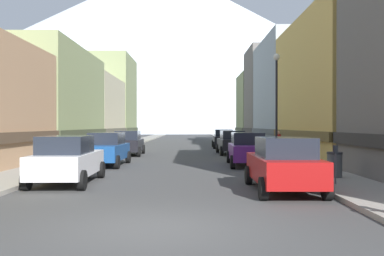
# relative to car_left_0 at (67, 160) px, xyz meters

# --- Properties ---
(ground_plane) EXTENTS (400.00, 400.00, 0.00)m
(ground_plane) POSITION_rel_car_left_0_xyz_m (3.80, -6.67, -0.90)
(ground_plane) COLOR #404040
(sidewalk_left) EXTENTS (2.50, 100.00, 0.15)m
(sidewalk_left) POSITION_rel_car_left_0_xyz_m (-2.45, 28.33, -0.82)
(sidewalk_left) COLOR gray
(sidewalk_left) RESTS_ON ground
(sidewalk_right) EXTENTS (2.50, 100.00, 0.15)m
(sidewalk_right) POSITION_rel_car_left_0_xyz_m (10.05, 28.33, -0.82)
(sidewalk_right) COLOR gray
(sidewalk_right) RESTS_ON ground
(storefront_left_2) EXTENTS (8.62, 13.66, 8.10)m
(storefront_left_2) POSITION_rel_car_left_0_xyz_m (-7.86, 17.35, 3.00)
(storefront_left_2) COLOR #8C9966
(storefront_left_2) RESTS_ON ground
(storefront_left_3) EXTENTS (7.67, 12.33, 7.43)m
(storefront_left_3) POSITION_rel_car_left_0_xyz_m (-7.39, 30.44, 2.68)
(storefront_left_3) COLOR beige
(storefront_left_3) RESTS_ON ground
(storefront_left_4) EXTENTS (8.64, 10.48, 11.59)m
(storefront_left_4) POSITION_rel_car_left_0_xyz_m (-7.87, 42.38, 4.72)
(storefront_left_4) COLOR #8C9966
(storefront_left_4) RESTS_ON ground
(storefront_right_1) EXTENTS (7.37, 13.46, 8.99)m
(storefront_right_1) POSITION_rel_car_left_0_xyz_m (14.83, 11.19, 3.44)
(storefront_right_1) COLOR #D8B259
(storefront_right_1) RESTS_ON ground
(storefront_right_2) EXTENTS (6.77, 12.36, 10.26)m
(storefront_right_2) POSITION_rel_car_left_0_xyz_m (14.53, 24.14, 4.06)
(storefront_right_2) COLOR #99A5B2
(storefront_right_2) RESTS_ON ground
(storefront_right_3) EXTENTS (7.15, 8.04, 11.31)m
(storefront_right_3) POSITION_rel_car_left_0_xyz_m (14.72, 34.58, 4.58)
(storefront_right_3) COLOR #66605B
(storefront_right_3) RESTS_ON ground
(storefront_right_4) EXTENTS (6.96, 8.99, 9.32)m
(storefront_right_4) POSITION_rel_car_left_0_xyz_m (14.63, 43.54, 3.60)
(storefront_right_4) COLOR #8C9966
(storefront_right_4) RESTS_ON ground
(car_left_0) EXTENTS (2.16, 4.44, 1.78)m
(car_left_0) POSITION_rel_car_left_0_xyz_m (0.00, 0.00, 0.00)
(car_left_0) COLOR silver
(car_left_0) RESTS_ON ground
(car_left_1) EXTENTS (2.13, 4.43, 1.78)m
(car_left_1) POSITION_rel_car_left_0_xyz_m (-0.00, 6.98, 0.00)
(car_left_1) COLOR #19478C
(car_left_1) RESTS_ON ground
(car_left_2) EXTENTS (2.14, 4.44, 1.78)m
(car_left_2) POSITION_rel_car_left_0_xyz_m (-0.00, 14.81, 0.00)
(car_left_2) COLOR black
(car_left_2) RESTS_ON ground
(car_right_0) EXTENTS (2.08, 4.41, 1.78)m
(car_right_0) POSITION_rel_car_left_0_xyz_m (7.60, -1.83, 0.00)
(car_right_0) COLOR #9E1111
(car_right_0) RESTS_ON ground
(car_right_1) EXTENTS (2.18, 4.45, 1.78)m
(car_right_1) POSITION_rel_car_left_0_xyz_m (7.60, 6.96, 0.00)
(car_right_1) COLOR #591E72
(car_right_1) RESTS_ON ground
(car_right_2) EXTENTS (2.18, 4.45, 1.78)m
(car_right_2) POSITION_rel_car_left_0_xyz_m (7.60, 15.89, 0.00)
(car_right_2) COLOR black
(car_right_2) RESTS_ON ground
(car_right_3) EXTENTS (2.10, 4.42, 1.78)m
(car_right_3) POSITION_rel_car_left_0_xyz_m (7.60, 24.42, 0.00)
(car_right_3) COLOR black
(car_right_3) RESTS_ON ground
(parking_meter_near) EXTENTS (0.14, 0.10, 1.33)m
(parking_meter_near) POSITION_rel_car_left_0_xyz_m (9.55, -1.08, 0.11)
(parking_meter_near) COLOR #595960
(parking_meter_near) RESTS_ON sidewalk_right
(trash_bin_right) EXTENTS (0.59, 0.59, 0.98)m
(trash_bin_right) POSITION_rel_car_left_0_xyz_m (10.15, 0.76, -0.26)
(trash_bin_right) COLOR #4C5156
(trash_bin_right) RESTS_ON sidewalk_right
(potted_plant_1) EXTENTS (0.52, 0.52, 0.89)m
(potted_plant_1) POSITION_rel_car_left_0_xyz_m (-3.20, 11.51, -0.29)
(potted_plant_1) COLOR #4C4C51
(potted_plant_1) RESTS_ON sidewalk_left
(pedestrian_0) EXTENTS (0.36, 0.36, 1.67)m
(pedestrian_0) POSITION_rel_car_left_0_xyz_m (10.05, 10.93, 0.02)
(pedestrian_0) COLOR maroon
(pedestrian_0) RESTS_ON sidewalk_right
(streetlamp_right) EXTENTS (0.36, 0.36, 5.86)m
(streetlamp_right) POSITION_rel_car_left_0_xyz_m (9.15, 6.98, 3.09)
(streetlamp_right) COLOR black
(streetlamp_right) RESTS_ON sidewalk_right
(mountain_backdrop) EXTENTS (338.32, 338.32, 104.87)m
(mountain_backdrop) POSITION_rel_car_left_0_xyz_m (-14.64, 253.33, 51.54)
(mountain_backdrop) COLOR silver
(mountain_backdrop) RESTS_ON ground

